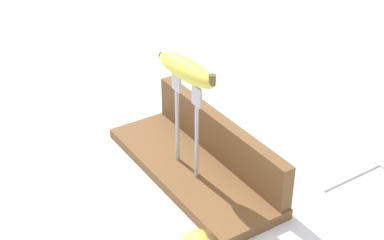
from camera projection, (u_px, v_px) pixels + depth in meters
name	position (u px, v px, depth m)	size (l,w,h in m)	color
ground_plane	(192.00, 174.00, 1.11)	(3.00, 3.00, 0.00)	silver
wooden_board	(192.00, 170.00, 1.10)	(0.40, 0.15, 0.02)	brown
board_backstop	(219.00, 137.00, 1.10)	(0.40, 0.02, 0.09)	brown
fork_stand_center	(187.00, 117.00, 1.04)	(0.09, 0.01, 0.18)	#B2B2B7
banana_raised_center	(186.00, 70.00, 0.99)	(0.16, 0.05, 0.04)	#DBD147
fork_fallen_near	(368.00, 170.00, 1.12)	(0.03, 0.18, 0.01)	#B2B2B7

